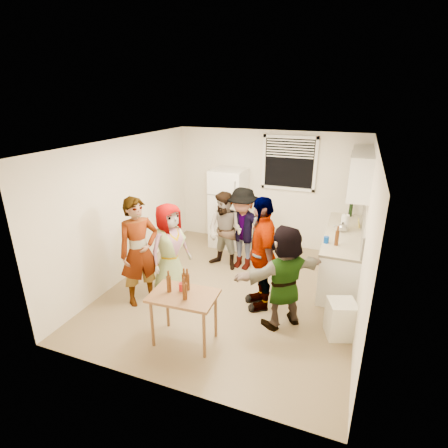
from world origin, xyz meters
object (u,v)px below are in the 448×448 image
at_px(guest_back_right, 242,267).
at_px(guest_back_left, 225,267).
at_px(guest_black, 259,305).
at_px(guest_stripe, 144,300).
at_px(wine_bottle, 350,216).
at_px(red_cup, 182,290).
at_px(beer_bottle_table, 169,291).
at_px(guest_orange, 281,323).
at_px(serving_table, 186,340).
at_px(guest_grey, 172,290).
at_px(blue_cup, 326,243).
at_px(refrigerator, 229,208).
at_px(beer_bottle_counter, 336,245).
at_px(trash_bin, 340,320).
at_px(kettle, 342,231).

bearing_deg(guest_back_right, guest_back_left, -149.33).
distance_m(guest_back_left, guest_black, 1.41).
xyz_separation_m(guest_stripe, guest_black, (1.81, 0.56, 0.00)).
bearing_deg(wine_bottle, red_cup, -119.67).
bearing_deg(beer_bottle_table, guest_orange, 32.24).
xyz_separation_m(wine_bottle, guest_orange, (-0.75, -2.68, -0.90)).
relative_size(serving_table, guest_black, 0.48).
bearing_deg(wine_bottle, guest_grey, -138.38).
distance_m(guest_black, guest_orange, 0.56).
bearing_deg(blue_cup, guest_back_left, 172.76).
bearing_deg(wine_bottle, serving_table, -118.32).
bearing_deg(serving_table, red_cup, 127.10).
bearing_deg(beer_bottle_table, refrigerator, 96.68).
distance_m(red_cup, guest_back_left, 2.27).
relative_size(serving_table, guest_stripe, 0.49).
bearing_deg(guest_stripe, red_cup, -83.57).
xyz_separation_m(guest_grey, guest_back_right, (0.86, 1.23, 0.00)).
bearing_deg(blue_cup, beer_bottle_counter, -12.54).
xyz_separation_m(trash_bin, beer_bottle_table, (-2.17, -0.88, 0.48)).
relative_size(wine_bottle, blue_cup, 2.54).
bearing_deg(serving_table, guest_back_right, 88.96).
bearing_deg(trash_bin, guest_back_left, 148.67).
distance_m(trash_bin, guest_orange, 0.85).
relative_size(refrigerator, beer_bottle_table, 7.48).
height_order(blue_cup, guest_back_right, blue_cup).
distance_m(blue_cup, beer_bottle_table, 2.69).
bearing_deg(trash_bin, wine_bottle, 91.26).
height_order(guest_back_left, guest_black, guest_back_left).
bearing_deg(guest_orange, red_cup, -12.36).
height_order(trash_bin, guest_grey, trash_bin).
distance_m(beer_bottle_counter, trash_bin, 1.28).
bearing_deg(guest_grey, refrigerator, 15.69).
relative_size(beer_bottle_table, guest_back_left, 0.15).
distance_m(kettle, wine_bottle, 0.92).
bearing_deg(guest_orange, beer_bottle_table, -12.61).
height_order(refrigerator, beer_bottle_counter, refrigerator).
bearing_deg(guest_grey, trash_bin, -73.40).
xyz_separation_m(red_cup, guest_black, (0.78, 1.13, -0.73)).
xyz_separation_m(beer_bottle_counter, guest_back_left, (-2.01, 0.27, -0.90)).
distance_m(refrigerator, wine_bottle, 2.51).
distance_m(kettle, guest_black, 2.00).
bearing_deg(guest_back_right, beer_bottle_table, -86.69).
relative_size(beer_bottle_counter, blue_cup, 2.18).
relative_size(guest_back_right, guest_black, 0.88).
bearing_deg(kettle, blue_cup, -109.13).
distance_m(trash_bin, guest_grey, 2.80).
height_order(blue_cup, guest_grey, blue_cup).
distance_m(guest_back_right, guest_orange, 1.86).
bearing_deg(trash_bin, guest_black, 165.00).
distance_m(beer_bottle_counter, serving_table, 2.78).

